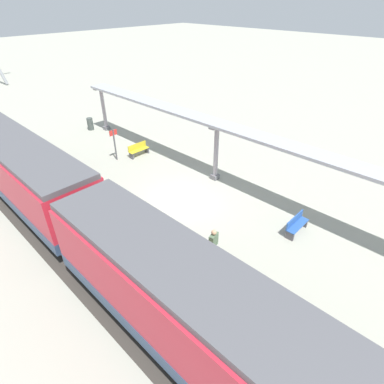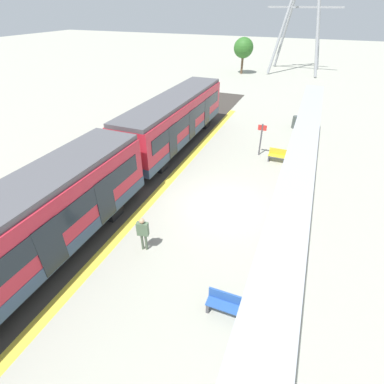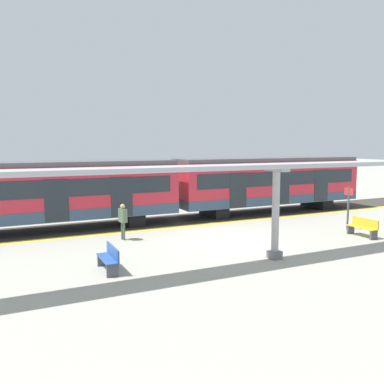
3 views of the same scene
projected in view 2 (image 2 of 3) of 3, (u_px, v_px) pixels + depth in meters
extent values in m
plane|color=#A1A292|center=(220.00, 205.00, 15.01)|extent=(176.00, 176.00, 0.00)
cube|color=gold|center=(159.00, 191.00, 16.12)|extent=(0.55, 31.02, 0.01)
cube|color=#38332D|center=(130.00, 185.00, 16.70)|extent=(3.20, 43.02, 0.01)
cube|color=#BE2636|center=(21.00, 232.00, 10.35)|extent=(2.60, 12.50, 2.60)
cube|color=#314564|center=(30.00, 253.00, 10.92)|extent=(2.63, 12.52, 0.55)
cube|color=#515156|center=(7.00, 200.00, 9.57)|extent=(2.39, 12.50, 0.24)
cube|color=#1E262D|center=(47.00, 235.00, 9.77)|extent=(0.03, 11.50, 0.84)
cube|color=#1E262D|center=(51.00, 247.00, 10.08)|extent=(0.04, 1.10, 2.00)
cube|color=#1E262D|center=(106.00, 200.00, 12.50)|extent=(0.04, 1.10, 2.00)
cube|color=black|center=(99.00, 207.00, 14.34)|extent=(2.21, 0.90, 0.64)
cube|color=#BE2636|center=(175.00, 118.00, 20.50)|extent=(2.60, 12.50, 2.60)
cube|color=#314564|center=(175.00, 132.00, 21.06)|extent=(2.63, 12.52, 0.55)
cube|color=#515156|center=(174.00, 98.00, 19.72)|extent=(2.39, 12.50, 0.24)
cube|color=#1E262D|center=(192.00, 116.00, 19.92)|extent=(0.03, 11.50, 0.84)
cube|color=#1E262D|center=(173.00, 141.00, 17.80)|extent=(0.04, 1.10, 2.00)
cube|color=#1E262D|center=(192.00, 124.00, 20.22)|extent=(0.04, 1.10, 2.00)
cube|color=#1E262D|center=(207.00, 111.00, 22.64)|extent=(0.04, 1.10, 2.00)
cube|color=black|center=(195.00, 122.00, 24.49)|extent=(2.21, 0.90, 0.64)
cube|color=black|center=(149.00, 163.00, 18.29)|extent=(2.21, 0.90, 0.64)
cube|color=slate|center=(287.00, 216.00, 14.01)|extent=(0.44, 0.44, 0.30)
cylinder|color=#9E969F|center=(294.00, 187.00, 13.09)|extent=(0.28, 0.28, 3.03)
cube|color=#9E969F|center=(301.00, 156.00, 12.23)|extent=(1.10, 0.36, 0.12)
cube|color=slate|center=(305.00, 131.00, 23.19)|extent=(0.44, 0.44, 0.30)
cylinder|color=#9E969F|center=(310.00, 111.00, 22.27)|extent=(0.28, 0.28, 3.03)
cube|color=#9E969F|center=(314.00, 90.00, 21.41)|extent=(1.10, 0.36, 0.12)
cube|color=#A8AAB2|center=(301.00, 155.00, 12.03)|extent=(1.20, 24.84, 0.16)
cube|color=#2A54A1|center=(229.00, 307.00, 9.51)|extent=(1.50, 0.45, 0.04)
cube|color=#2A54A1|center=(231.00, 298.00, 9.54)|extent=(1.50, 0.07, 0.40)
cube|color=#4C4C51|center=(248.00, 318.00, 9.44)|extent=(0.10, 0.40, 0.42)
cube|color=#4C4C51|center=(209.00, 305.00, 9.85)|extent=(0.10, 0.40, 0.42)
cube|color=gold|center=(280.00, 156.00, 18.81)|extent=(1.50, 0.45, 0.04)
cube|color=gold|center=(281.00, 152.00, 18.84)|extent=(1.50, 0.07, 0.40)
cube|color=#4C4C51|center=(290.00, 161.00, 18.72)|extent=(0.10, 0.40, 0.42)
cube|color=#4C4C51|center=(269.00, 158.00, 19.15)|extent=(0.10, 0.40, 0.42)
cylinder|color=#424B47|center=(295.00, 122.00, 24.00)|extent=(0.48, 0.48, 0.99)
cylinder|color=#4C4C51|center=(261.00, 140.00, 19.39)|extent=(0.10, 0.10, 2.20)
cube|color=red|center=(262.00, 128.00, 18.92)|extent=(0.56, 0.04, 0.36)
cylinder|color=#4D5C46|center=(142.00, 242.00, 12.15)|extent=(0.10, 0.10, 0.81)
cylinder|color=#4D5C46|center=(146.00, 242.00, 12.13)|extent=(0.10, 0.10, 0.81)
cube|color=#526B4E|center=(143.00, 229.00, 11.75)|extent=(0.51, 0.32, 0.61)
sphere|color=tan|center=(142.00, 221.00, 11.52)|extent=(0.22, 0.22, 0.22)
cube|color=#93969B|center=(305.00, 7.00, 39.29)|extent=(9.93, 0.30, 0.24)
cylinder|color=brown|center=(242.00, 65.00, 42.00)|extent=(0.32, 0.32, 2.35)
sphere|color=#2B6222|center=(244.00, 48.00, 40.75)|extent=(2.74, 2.74, 2.74)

